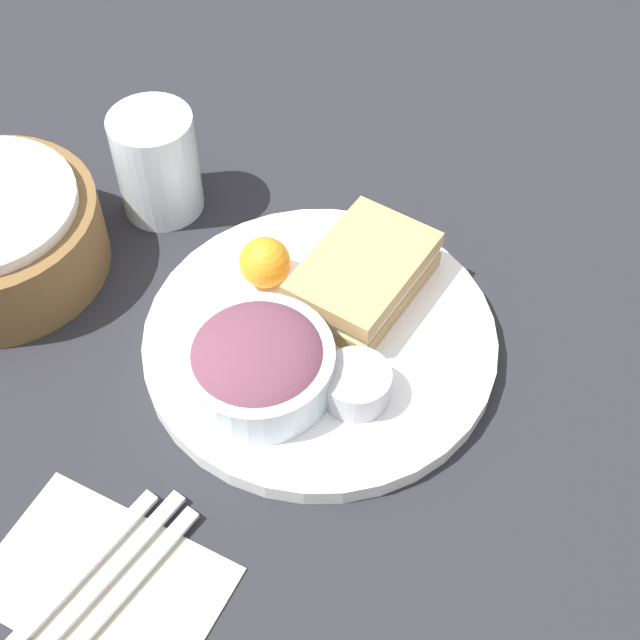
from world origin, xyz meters
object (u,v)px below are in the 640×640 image
Objects in this scene: sandwich at (363,275)px; dressing_cup at (356,385)px; spoon at (85,567)px; plate at (320,340)px; drink_glass at (157,164)px; salad_bowl at (258,363)px; knife at (102,581)px; fork at (120,594)px.

sandwich is 2.46× the size of dressing_cup.
sandwich reaches higher than spoon.
dressing_cup reaches higher than plate.
drink_glass reaches higher than sandwich.
knife is (-0.20, 0.02, -0.04)m from salad_bowl.
salad_bowl is at bearing 107.55° from dressing_cup.
knife and spoon have the same top height.
dressing_cup is 0.32m from drink_glass.
dressing_cup is (-0.11, -0.05, -0.01)m from sandwich.
drink_glass reaches higher than plate.
fork is 0.04m from spoon.
dressing_cup is at bearing 169.48° from fork.
fork is at bearing 174.89° from plate.
sandwich is 0.12m from dressing_cup.
dressing_cup is 0.53× the size of drink_glass.
sandwich is at bearing 176.68° from spoon.
drink_glass is 0.40m from spoon.
plate is 2.13× the size of spoon.
plate is at bearing -180.00° from knife.
spoon is (-0.27, 0.06, -0.00)m from plate.
knife is at bearing -90.00° from fork.
drink_glass is (0.03, 0.24, 0.02)m from sandwich.
sandwich is (0.06, -0.01, 0.03)m from plate.
plate is at bearing 52.16° from dressing_cup.
fork is (-0.23, 0.08, -0.03)m from dressing_cup.
sandwich is 0.97× the size of spoon.
plate reaches higher than fork.
drink_glass reaches higher than salad_bowl.
plate reaches higher than knife.
salad_bowl is at bearing -171.71° from fork.
fork is at bearing -151.00° from drink_glass.
plate is 0.08m from salad_bowl.
sandwich is 0.24m from drink_glass.
drink_glass reaches higher than fork.
sandwich is 1.30× the size of drink_glass.
knife is at bearing 170.87° from sandwich.
plate is 2.44× the size of salad_bowl.
salad_bowl reaches higher than spoon.
sandwich is 0.83× the size of knife.
plate is at bearing 176.29° from spoon.
salad_bowl is 0.21m from fork.
spoon is (-0.33, 0.07, -0.03)m from sandwich.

